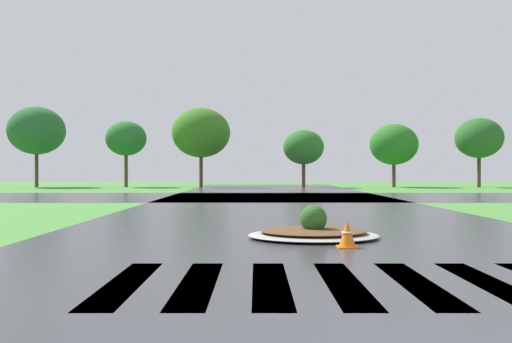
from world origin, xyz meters
The scene contains 6 objects.
asphalt_roadway centered at (0.00, 10.00, 0.00)m, with size 11.42×80.00×0.01m, color #35353A.
asphalt_cross_road centered at (0.00, 25.78, 0.00)m, with size 90.00×10.28×0.01m, color #35353A.
crosswalk_stripes centered at (0.00, 3.58, 0.00)m, with size 5.85×2.95×0.01m.
median_island centered at (0.10, 8.23, 0.13)m, with size 2.69×2.33×0.68m.
traffic_cone centered at (0.56, 6.78, 0.24)m, with size 0.36×0.36×0.50m.
background_treeline centered at (-3.13, 42.02, 4.05)m, with size 39.48×4.81×6.47m.
Camera 1 is at (-1.08, -3.43, 1.41)m, focal length 39.87 mm.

